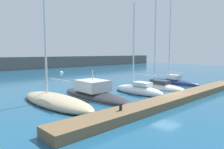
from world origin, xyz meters
TOP-DOWN VIEW (x-y plane):
  - ground_plane at (0.00, 0.00)m, footprint 120.00×120.00m
  - dock_pier at (0.00, -1.36)m, footprint 25.14×1.85m
  - breakwater_seawall at (0.00, 44.63)m, footprint 108.00×3.77m
  - sailboat_sand_nearest at (-8.52, 5.08)m, footprint 3.12×9.52m
  - motorboat_charcoal_second at (-4.44, 5.07)m, footprint 3.26×9.55m
  - sailboat_white_third at (0.08, 3.27)m, footprint 1.77×6.13m
  - sailboat_ivory_fourth at (4.43, 3.74)m, footprint 2.38×7.05m
  - sailboat_navy_fifth at (8.92, 4.44)m, footprint 1.88×7.78m
  - mooring_buoy_white at (5.88, 28.92)m, footprint 0.83×0.83m
  - dock_bollard at (-7.43, -1.36)m, footprint 0.20×0.20m

SIDE VIEW (x-z plane):
  - ground_plane at x=0.00m, z-range 0.00..0.00m
  - mooring_buoy_white at x=5.88m, z-range -0.41..0.41m
  - sailboat_ivory_fourth at x=4.43m, z-range -6.75..7.27m
  - dock_pier at x=0.00m, z-range 0.00..0.58m
  - sailboat_navy_fifth at x=8.92m, z-range -6.44..7.12m
  - sailboat_sand_nearest at x=-8.52m, z-range -9.10..9.81m
  - sailboat_white_third at x=0.08m, z-range -4.50..5.23m
  - motorboat_charcoal_second at x=-4.44m, z-range -1.06..1.83m
  - dock_bollard at x=-7.43m, z-range 0.58..1.02m
  - breakwater_seawall at x=0.00m, z-range 0.00..3.20m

